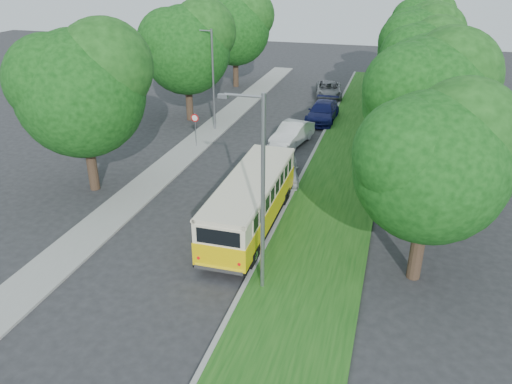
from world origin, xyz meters
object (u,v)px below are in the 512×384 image
(lamppost_far, at_px, (212,77))
(lamppost_near, at_px, (260,190))
(car_silver, at_px, (283,168))
(car_white, at_px, (292,134))
(car_blue, at_px, (323,112))
(vintage_bus, at_px, (251,203))
(car_grey, at_px, (329,90))

(lamppost_far, bearing_deg, lamppost_near, -64.29)
(lamppost_near, relative_size, car_silver, 1.84)
(car_white, height_order, car_blue, car_blue)
(vintage_bus, relative_size, car_blue, 1.75)
(lamppost_far, height_order, vintage_bus, lamppost_far)
(car_silver, distance_m, car_grey, 19.85)
(lamppost_far, xyz_separation_m, car_grey, (7.01, 12.22, -3.41))
(lamppost_near, distance_m, lamppost_far, 20.53)
(vintage_bus, bearing_deg, lamppost_far, 116.98)
(car_white, bearing_deg, vintage_bus, -75.14)
(lamppost_far, xyz_separation_m, vintage_bus, (7.15, -13.94, -2.74))
(car_grey, bearing_deg, car_blue, -95.58)
(lamppost_far, distance_m, vintage_bus, 15.91)
(lamppost_near, bearing_deg, car_grey, 93.53)
(car_blue, bearing_deg, lamppost_near, -85.89)
(lamppost_near, relative_size, lamppost_far, 1.07)
(car_silver, xyz_separation_m, car_grey, (-0.27, 19.85, -0.03))
(car_blue, height_order, car_grey, car_blue)
(lamppost_far, relative_size, vintage_bus, 0.81)
(car_blue, bearing_deg, car_silver, -90.76)
(lamppost_far, relative_size, car_blue, 1.42)
(lamppost_far, distance_m, car_white, 7.43)
(lamppost_near, distance_m, vintage_bus, 5.73)
(car_silver, bearing_deg, car_blue, 73.86)
(lamppost_near, height_order, lamppost_far, lamppost_near)
(car_silver, height_order, car_blue, car_blue)
(vintage_bus, bearing_deg, car_blue, 88.25)
(lamppost_far, height_order, car_silver, lamppost_far)
(lamppost_near, xyz_separation_m, car_blue, (-1.24, 23.11, -3.60))
(lamppost_far, bearing_deg, vintage_bus, -62.84)
(lamppost_far, relative_size, car_white, 1.61)
(lamppost_far, distance_m, car_blue, 9.55)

